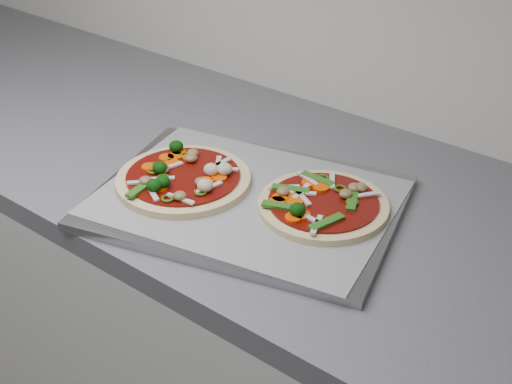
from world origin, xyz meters
The scene contains 5 objects.
countertop centered at (0.00, 1.30, 0.88)m, with size 3.60×0.60×0.04m, color slate.
baking_tray centered at (-0.35, 1.22, 0.91)m, with size 0.46×0.34×0.01m, color gray.
parchment centered at (-0.35, 1.22, 0.92)m, with size 0.44×0.32×0.00m, color gray.
pizza_left centered at (-0.45, 1.18, 0.93)m, with size 0.29×0.29×0.04m.
pizza_right centered at (-0.24, 1.26, 0.93)m, with size 0.25×0.25×0.03m.
Camera 1 is at (0.23, 0.49, 1.50)m, focal length 50.00 mm.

